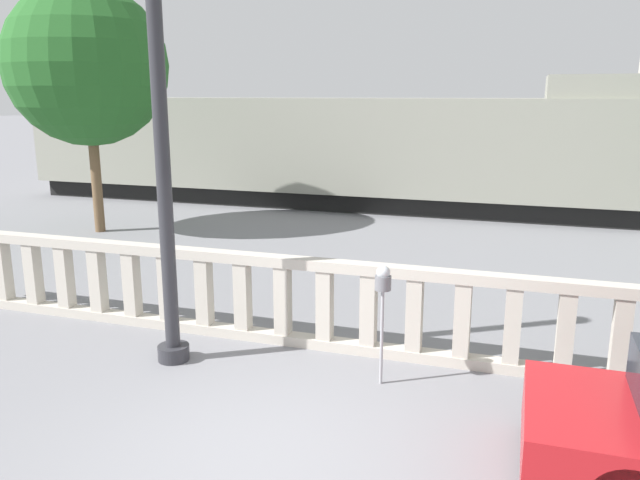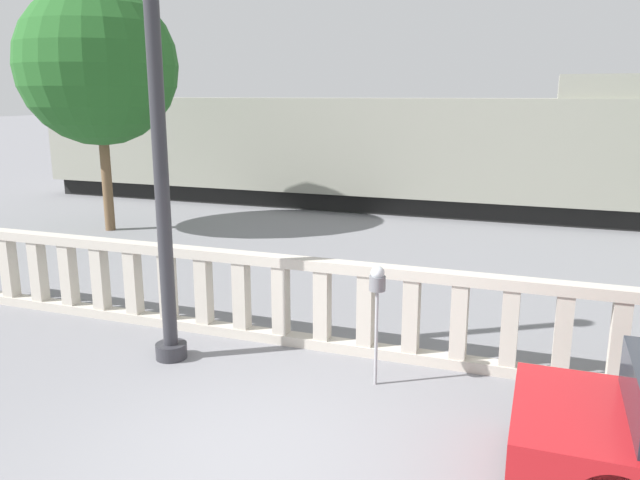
% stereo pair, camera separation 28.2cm
% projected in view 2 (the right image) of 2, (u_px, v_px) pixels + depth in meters
% --- Properties ---
extents(ground_plane, '(160.00, 160.00, 0.00)m').
position_uv_depth(ground_plane, '(255.00, 460.00, 5.95)').
color(ground_plane, slate).
extents(balustrade, '(13.99, 0.24, 1.25)m').
position_uv_depth(balustrade, '(344.00, 307.00, 8.33)').
color(balustrade, '#BCB5A8').
rests_on(balustrade, ground).
extents(lamppost, '(0.41, 0.41, 5.71)m').
position_uv_depth(lamppost, '(159.00, 144.00, 7.62)').
color(lamppost, '#2D2D33').
rests_on(lamppost, ground).
extents(parking_meter, '(0.19, 0.19, 1.48)m').
position_uv_depth(parking_meter, '(377.00, 288.00, 7.23)').
color(parking_meter, '#99999E').
rests_on(parking_meter, ground).
extents(train_near, '(19.01, 2.98, 3.90)m').
position_uv_depth(train_near, '(332.00, 149.00, 19.40)').
color(train_near, black).
rests_on(train_near, ground).
extents(tree_left, '(3.85, 3.85, 6.01)m').
position_uv_depth(tree_left, '(98.00, 66.00, 15.13)').
color(tree_left, brown).
rests_on(tree_left, ground).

